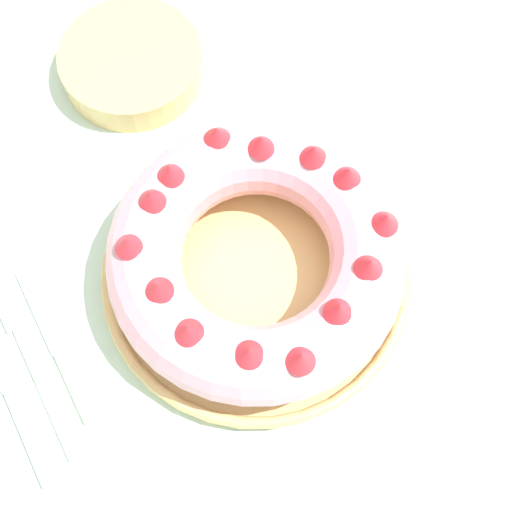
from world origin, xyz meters
TOP-DOWN VIEW (x-y plane):
  - ground_plane at (0.00, 0.00)m, footprint 8.00×8.00m
  - dining_table at (0.00, 0.00)m, footprint 1.32×1.17m
  - serving_dish at (0.02, 0.02)m, footprint 0.32×0.32m
  - bundt_cake at (0.02, 0.02)m, footprint 0.29×0.29m
  - fork at (-0.22, 0.05)m, footprint 0.02×0.20m
  - serving_knife at (-0.25, 0.02)m, footprint 0.02×0.23m
  - cake_knife at (-0.19, 0.03)m, footprint 0.02×0.18m
  - side_bowl at (0.02, 0.31)m, footprint 0.17×0.17m

SIDE VIEW (x-z plane):
  - ground_plane at x=0.00m, z-range 0.00..0.00m
  - dining_table at x=0.00m, z-range 0.29..1.02m
  - serving_knife at x=-0.25m, z-range 0.73..0.74m
  - fork at x=-0.22m, z-range 0.73..0.74m
  - cake_knife at x=-0.19m, z-range 0.73..0.74m
  - serving_dish at x=0.02m, z-range 0.73..0.75m
  - side_bowl at x=0.02m, z-range 0.73..0.77m
  - bundt_cake at x=0.02m, z-range 0.75..0.84m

